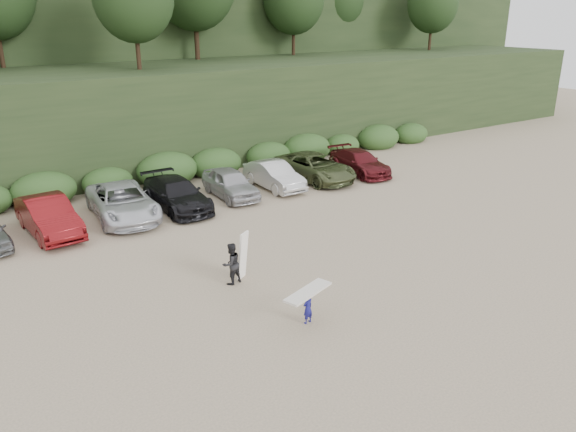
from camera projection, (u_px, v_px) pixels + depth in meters
ground at (293, 282)px, 20.50m from camera, size 120.00×120.00×0.00m
parked_cars at (111, 205)px, 26.30m from camera, size 34.08×5.96×1.64m
child_surfer at (308, 301)px, 17.56m from camera, size 1.96×1.11×1.14m
adult_surfer at (232, 263)px, 20.18m from camera, size 1.27×0.73×1.84m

